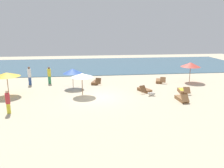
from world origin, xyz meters
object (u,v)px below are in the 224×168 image
(umbrella_0, at_px, (7,75))
(person_1, at_px, (8,102))
(lounger_4, at_px, (183,91))
(dog, at_px, (151,94))
(lounger_2, at_px, (159,81))
(lounger_0, at_px, (96,82))
(umbrella_3, at_px, (82,75))
(lounger_1, at_px, (144,90))
(person_0, at_px, (30,76))
(umbrella_2, at_px, (73,71))
(lounger_3, at_px, (182,99))
(umbrella_1, at_px, (191,65))
(person_2, at_px, (49,75))

(umbrella_0, height_order, person_1, umbrella_0)
(lounger_4, bearing_deg, dog, -169.56)
(dog, bearing_deg, lounger_2, 64.62)
(lounger_0, xyz_separation_m, person_1, (-6.55, -7.98, 0.67))
(umbrella_3, xyz_separation_m, lounger_1, (5.76, 0.47, -1.64))
(lounger_1, distance_m, person_0, 11.93)
(lounger_0, distance_m, person_1, 10.34)
(umbrella_2, relative_size, lounger_3, 1.14)
(umbrella_0, relative_size, person_0, 1.19)
(lounger_1, xyz_separation_m, person_1, (-10.89, -4.33, 0.67))
(umbrella_1, bearing_deg, lounger_3, -119.43)
(lounger_3, bearing_deg, umbrella_3, 162.17)
(umbrella_3, relative_size, lounger_4, 1.12)
(umbrella_0, bearing_deg, lounger_3, -13.20)
(lounger_3, bearing_deg, umbrella_1, 60.57)
(umbrella_1, bearing_deg, dog, -140.61)
(person_1, distance_m, dog, 11.58)
(lounger_3, bearing_deg, umbrella_0, 166.80)
(lounger_2, relative_size, person_1, 1.08)
(umbrella_2, relative_size, umbrella_3, 0.98)
(person_2, bearing_deg, umbrella_0, -127.09)
(umbrella_3, xyz_separation_m, lounger_3, (8.12, -2.61, -1.65))
(person_1, bearing_deg, person_2, 79.45)
(umbrella_3, relative_size, lounger_2, 1.11)
(umbrella_1, xyz_separation_m, lounger_0, (-10.31, 0.34, -1.75))
(person_1, bearing_deg, umbrella_3, 36.96)
(lounger_0, bearing_deg, person_0, 177.34)
(lounger_1, height_order, lounger_3, lounger_1)
(umbrella_0, distance_m, umbrella_1, 18.50)
(umbrella_1, bearing_deg, person_1, -155.62)
(lounger_3, height_order, dog, lounger_3)
(lounger_1, distance_m, person_1, 11.74)
(lounger_4, distance_m, person_0, 15.41)
(lounger_2, height_order, lounger_4, lounger_2)
(lounger_3, bearing_deg, lounger_0, 134.88)
(umbrella_0, distance_m, lounger_3, 15.15)
(umbrella_2, xyz_separation_m, lounger_4, (10.11, -2.99, -1.54))
(umbrella_2, distance_m, lounger_4, 10.66)
(lounger_2, height_order, person_1, person_1)
(umbrella_1, height_order, lounger_0, umbrella_1)
(umbrella_1, xyz_separation_m, lounger_1, (-5.96, -3.31, -1.75))
(lounger_1, relative_size, lounger_4, 0.98)
(lounger_3, distance_m, lounger_4, 2.53)
(lounger_4, bearing_deg, lounger_0, 150.27)
(umbrella_0, xyz_separation_m, umbrella_2, (5.61, 1.85, -0.16))
(lounger_4, bearing_deg, person_1, -166.08)
(lounger_3, xyz_separation_m, lounger_4, (1.06, 2.30, 0.01))
(umbrella_1, xyz_separation_m, lounger_2, (-3.39, 0.18, -1.75))
(umbrella_0, distance_m, lounger_2, 15.30)
(umbrella_0, xyz_separation_m, dog, (12.58, -1.72, -1.70))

